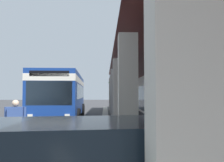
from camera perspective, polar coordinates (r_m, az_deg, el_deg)
name	(u,v)px	position (r m, az deg, el deg)	size (l,w,h in m)	color
ground	(157,120)	(17.93, 10.16, -8.69)	(120.00, 120.00, 0.00)	#38383A
curb_strip	(105,123)	(15.17, -1.55, -9.57)	(37.31, 0.50, 0.12)	#9E998E
transit_bus	(63,93)	(18.26, -11.09, -2.75)	(11.32, 3.18, 3.34)	navy
pedestrian	(15,123)	(8.50, -21.05, -8.85)	(0.36, 0.67, 1.63)	#38383D
potted_palm	(117,105)	(25.33, 1.18, -5.52)	(1.54, 1.93, 3.01)	brown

